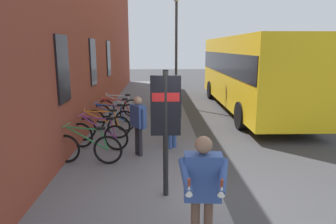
# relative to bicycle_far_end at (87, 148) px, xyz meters

# --- Properties ---
(ground) EXTENTS (60.00, 60.00, 0.00)m
(ground) POSITION_rel_bicycle_far_end_xyz_m (4.29, -3.94, -0.51)
(ground) COLOR #38383A
(sidewalk_pavement) EXTENTS (24.00, 3.50, 0.12)m
(sidewalk_pavement) POSITION_rel_bicycle_far_end_xyz_m (6.29, -1.19, -0.45)
(sidewalk_pavement) COLOR slate
(sidewalk_pavement) RESTS_ON ground
(station_facade) EXTENTS (22.00, 0.65, 8.47)m
(station_facade) POSITION_rel_bicycle_far_end_xyz_m (7.28, 0.86, 3.72)
(station_facade) COLOR brown
(station_facade) RESTS_ON ground
(bicycle_far_end) EXTENTS (0.48, 1.76, 0.97)m
(bicycle_far_end) POSITION_rel_bicycle_far_end_xyz_m (0.00, 0.00, 0.00)
(bicycle_far_end) COLOR black
(bicycle_far_end) RESTS_ON sidewalk_pavement
(bicycle_mid_rack) EXTENTS (0.63, 1.72, 0.97)m
(bicycle_mid_rack) POSITION_rel_bicycle_far_end_xyz_m (1.09, -0.08, 0.00)
(bicycle_mid_rack) COLOR black
(bicycle_mid_rack) RESTS_ON sidewalk_pavement
(bicycle_by_door) EXTENTS (0.53, 1.75, 0.97)m
(bicycle_by_door) POSITION_rel_bicycle_far_end_xyz_m (1.98, -0.01, 0.00)
(bicycle_by_door) COLOR black
(bicycle_by_door) RESTS_ON sidewalk_pavement
(bicycle_beside_lamp) EXTENTS (0.48, 1.76, 0.97)m
(bicycle_beside_lamp) POSITION_rel_bicycle_far_end_xyz_m (2.97, -0.11, 0.00)
(bicycle_beside_lamp) COLOR black
(bicycle_beside_lamp) RESTS_ON sidewalk_pavement
(bicycle_under_window) EXTENTS (0.48, 1.77, 0.97)m
(bicycle_under_window) POSITION_rel_bicycle_far_end_xyz_m (4.08, -0.14, 0.00)
(bicycle_under_window) COLOR black
(bicycle_under_window) RESTS_ON sidewalk_pavement
(bicycle_leaning_wall) EXTENTS (0.48, 1.77, 0.97)m
(bicycle_leaning_wall) POSITION_rel_bicycle_far_end_xyz_m (5.07, -0.15, 0.00)
(bicycle_leaning_wall) COLOR black
(bicycle_leaning_wall) RESTS_ON sidewalk_pavement
(transit_info_sign) EXTENTS (0.10, 0.55, 2.40)m
(transit_info_sign) POSITION_rel_bicycle_far_end_xyz_m (-1.69, -1.86, 1.21)
(transit_info_sign) COLOR black
(transit_info_sign) RESTS_ON sidewalk_pavement
(city_bus) EXTENTS (10.52, 2.73, 3.35)m
(city_bus) POSITION_rel_bicycle_far_end_xyz_m (6.82, -5.94, 1.41)
(city_bus) COLOR yellow
(city_bus) RESTS_ON ground
(pedestrian_near_bus) EXTENTS (0.50, 0.44, 1.56)m
(pedestrian_near_bus) POSITION_rel_bicycle_far_end_xyz_m (0.55, -1.22, 0.56)
(pedestrian_near_bus) COLOR #26262D
(pedestrian_near_bus) RESTS_ON sidewalk_pavement
(pedestrian_crossing_street) EXTENTS (0.41, 0.55, 1.58)m
(pedestrian_crossing_street) POSITION_rel_bicycle_far_end_xyz_m (6.48, -1.80, 0.58)
(pedestrian_crossing_street) COLOR maroon
(pedestrian_crossing_street) RESTS_ON sidewalk_pavement
(pedestrian_by_facade) EXTENTS (0.53, 0.52, 1.73)m
(pedestrian_by_facade) POSITION_rel_bicycle_far_end_xyz_m (1.12, -2.13, 0.66)
(pedestrian_by_facade) COLOR #334C8C
(pedestrian_by_facade) RESTS_ON sidewalk_pavement
(tourist_with_hotdogs) EXTENTS (0.60, 0.65, 1.69)m
(tourist_with_hotdogs) POSITION_rel_bicycle_far_end_xyz_m (-3.46, -2.30, 0.65)
(tourist_with_hotdogs) COLOR brown
(tourist_with_hotdogs) RESTS_ON sidewalk_pavement
(street_lamp) EXTENTS (0.28, 0.28, 5.14)m
(street_lamp) POSITION_rel_bicycle_far_end_xyz_m (7.78, -2.64, 2.66)
(street_lamp) COLOR #333338
(street_lamp) RESTS_ON sidewalk_pavement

